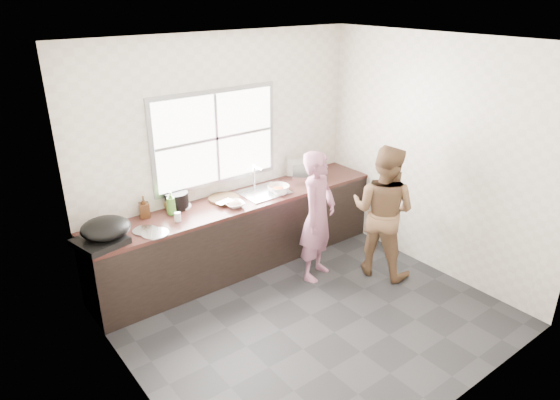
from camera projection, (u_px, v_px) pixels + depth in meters
floor at (311, 316)px, 5.16m from camera, size 3.60×3.20×0.01m
ceiling at (319, 42)px, 4.09m from camera, size 3.60×3.20×0.01m
wall_back at (223, 153)px, 5.79m from camera, size 3.60×0.01×2.70m
wall_left at (127, 253)px, 3.61m from camera, size 0.01×3.20×2.70m
wall_right at (434, 157)px, 5.64m from camera, size 0.01×3.20×2.70m
wall_front at (467, 265)px, 3.45m from camera, size 3.60×0.01×2.70m
cabinet at (241, 235)px, 5.93m from camera, size 3.60×0.62×0.82m
countertop at (239, 202)px, 5.76m from camera, size 3.60×0.64×0.04m
sink at (264, 193)px, 5.95m from camera, size 0.55×0.45×0.02m
faucet at (254, 177)px, 6.04m from camera, size 0.02×0.02×0.30m
window_frame at (215, 138)px, 5.65m from camera, size 1.60×0.05×1.10m
window_glazing at (217, 138)px, 5.63m from camera, size 1.50×0.01×1.00m
woman at (318, 220)px, 5.60m from camera, size 0.61×0.52×1.42m
person_side at (383, 211)px, 5.66m from camera, size 0.81×0.91×1.56m
cutting_board at (224, 199)px, 5.74m from camera, size 0.40×0.40×0.04m
cleaver at (225, 202)px, 5.60m from camera, size 0.22×0.14×0.01m
bowl_mince at (235, 204)px, 5.57m from camera, size 0.24×0.24×0.05m
bowl_crabs at (279, 189)px, 5.97m from camera, size 0.28×0.28×0.07m
bowl_held at (280, 192)px, 5.89m from camera, size 0.25×0.25×0.07m
black_pot at (177, 200)px, 5.51m from camera, size 0.26×0.26×0.19m
plate_food at (180, 206)px, 5.56m from camera, size 0.29×0.29×0.02m
bottle_green at (171, 203)px, 5.34m from camera, size 0.11×0.11×0.27m
bottle_brown_tall at (144, 208)px, 5.29m from camera, size 0.12×0.12×0.21m
bottle_brown_short at (170, 203)px, 5.47m from camera, size 0.16×0.16×0.17m
glass_jar at (178, 217)px, 5.22m from camera, size 0.07×0.07×0.10m
burner at (100, 241)px, 4.75m from camera, size 0.51×0.51×0.06m
wok at (106, 228)px, 4.75m from camera, size 0.61×0.61×0.18m
dish_rack at (303, 171)px, 6.27m from camera, size 0.42×0.36×0.26m
pot_lid_left at (155, 233)px, 4.96m from camera, size 0.35×0.35×0.01m
pot_lid_right at (145, 230)px, 5.02m from camera, size 0.28×0.28×0.01m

